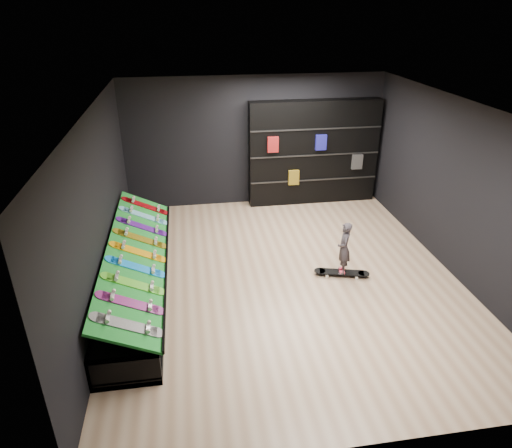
{
  "coord_description": "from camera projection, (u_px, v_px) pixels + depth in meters",
  "views": [
    {
      "loc": [
        -1.59,
        -6.73,
        4.43
      ],
      "look_at": [
        -0.5,
        0.2,
        1.0
      ],
      "focal_mm": 32.0,
      "sensor_mm": 36.0,
      "label": 1
    }
  ],
  "objects": [
    {
      "name": "wall_left",
      "position": [
        99.0,
        212.0,
        7.06
      ],
      "size": [
        0.02,
        7.0,
        3.0
      ],
      "primitive_type": "cube",
      "color": "black",
      "rests_on": "ground"
    },
    {
      "name": "display_board_3",
      "position": [
        136.0,
        267.0,
        7.05
      ],
      "size": [
        0.93,
        0.22,
        0.5
      ],
      "primitive_type": null,
      "rotation": [
        0.0,
        0.44,
        0.0
      ],
      "color": "blue",
      "rests_on": "turf_ramp"
    },
    {
      "name": "floor",
      "position": [
        285.0,
        277.0,
        8.14
      ],
      "size": [
        6.0,
        7.0,
        0.01
      ],
      "primitive_type": "cube",
      "color": "tan",
      "rests_on": "ground"
    },
    {
      "name": "back_shelving",
      "position": [
        313.0,
        153.0,
        10.74
      ],
      "size": [
        3.06,
        0.36,
        2.45
      ],
      "primitive_type": "cube",
      "color": "black",
      "rests_on": "ground"
    },
    {
      "name": "floor_skateboard",
      "position": [
        342.0,
        274.0,
        8.16
      ],
      "size": [
        1.0,
        0.47,
        0.09
      ],
      "primitive_type": null,
      "rotation": [
        0.0,
        0.0,
        -0.27
      ],
      "color": "black",
      "rests_on": "ground"
    },
    {
      "name": "wall_front",
      "position": [
        367.0,
        341.0,
        4.38
      ],
      "size": [
        6.0,
        0.02,
        3.0
      ],
      "primitive_type": "cube",
      "color": "black",
      "rests_on": "ground"
    },
    {
      "name": "display_board_4",
      "position": [
        138.0,
        252.0,
        7.47
      ],
      "size": [
        0.93,
        0.22,
        0.5
      ],
      "primitive_type": null,
      "rotation": [
        0.0,
        0.44,
        0.0
      ],
      "color": "yellow",
      "rests_on": "turf_ramp"
    },
    {
      "name": "display_board_8",
      "position": [
        145.0,
        206.0,
        9.16
      ],
      "size": [
        0.93,
        0.22,
        0.5
      ],
      "primitive_type": null,
      "rotation": [
        0.0,
        0.44,
        0.0
      ],
      "color": "red",
      "rests_on": "turf_ramp"
    },
    {
      "name": "display_board_0",
      "position": [
        127.0,
        325.0,
        5.79
      ],
      "size": [
        0.93,
        0.22,
        0.5
      ],
      "primitive_type": null,
      "rotation": [
        0.0,
        0.44,
        0.0
      ],
      "color": "black",
      "rests_on": "turf_ramp"
    },
    {
      "name": "wall_back",
      "position": [
        255.0,
        142.0,
        10.59
      ],
      "size": [
        6.0,
        0.02,
        3.0
      ],
      "primitive_type": "cube",
      "color": "black",
      "rests_on": "ground"
    },
    {
      "name": "display_board_1",
      "position": [
        131.0,
        303.0,
        6.21
      ],
      "size": [
        0.93,
        0.22,
        0.5
      ],
      "primitive_type": null,
      "rotation": [
        0.0,
        0.44,
        0.0
      ],
      "color": "#2626BF",
      "rests_on": "turf_ramp"
    },
    {
      "name": "wall_right",
      "position": [
        457.0,
        189.0,
        7.9
      ],
      "size": [
        0.02,
        7.0,
        3.0
      ],
      "primitive_type": "cube",
      "color": "black",
      "rests_on": "ground"
    },
    {
      "name": "display_board_6",
      "position": [
        142.0,
        226.0,
        8.31
      ],
      "size": [
        0.93,
        0.22,
        0.5
      ],
      "primitive_type": null,
      "rotation": [
        0.0,
        0.44,
        0.0
      ],
      "color": "purple",
      "rests_on": "turf_ramp"
    },
    {
      "name": "display_rack",
      "position": [
        138.0,
        277.0,
        7.68
      ],
      "size": [
        0.9,
        4.5,
        0.5
      ],
      "primitive_type": null,
      "color": "black",
      "rests_on": "ground"
    },
    {
      "name": "display_board_2",
      "position": [
        134.0,
        284.0,
        6.63
      ],
      "size": [
        0.93,
        0.22,
        0.5
      ],
      "primitive_type": null,
      "rotation": [
        0.0,
        0.44,
        0.0
      ],
      "color": "green",
      "rests_on": "turf_ramp"
    },
    {
      "name": "display_board_5",
      "position": [
        140.0,
        239.0,
        7.89
      ],
      "size": [
        0.93,
        0.22,
        0.5
      ],
      "primitive_type": null,
      "rotation": [
        0.0,
        0.44,
        0.0
      ],
      "color": "yellow",
      "rests_on": "turf_ramp"
    },
    {
      "name": "ceiling",
      "position": [
        291.0,
        108.0,
        6.83
      ],
      "size": [
        6.0,
        7.0,
        0.01
      ],
      "primitive_type": "cube",
      "color": "white",
      "rests_on": "ground"
    },
    {
      "name": "turf_ramp",
      "position": [
        138.0,
        253.0,
        7.48
      ],
      "size": [
        0.92,
        4.5,
        0.46
      ],
      "primitive_type": "cube",
      "rotation": [
        0.0,
        0.44,
        0.0
      ],
      "color": "#116D1E",
      "rests_on": "display_rack"
    },
    {
      "name": "display_board_7",
      "position": [
        144.0,
        216.0,
        8.74
      ],
      "size": [
        0.93,
        0.22,
        0.5
      ],
      "primitive_type": null,
      "rotation": [
        0.0,
        0.44,
        0.0
      ],
      "color": "#0CB2E5",
      "rests_on": "turf_ramp"
    },
    {
      "name": "child",
      "position": [
        343.0,
        258.0,
        8.02
      ],
      "size": [
        0.21,
        0.25,
        0.58
      ],
      "primitive_type": "imported",
      "rotation": [
        0.0,
        0.0,
        -1.85
      ],
      "color": "black",
      "rests_on": "floor_skateboard"
    }
  ]
}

